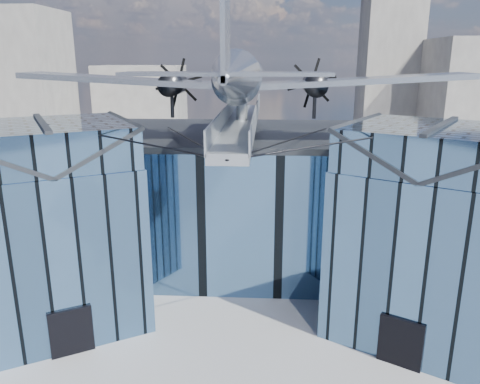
{
  "coord_description": "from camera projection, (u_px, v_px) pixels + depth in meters",
  "views": [
    {
      "loc": [
        1.59,
        -25.48,
        15.04
      ],
      "look_at": [
        0.0,
        2.0,
        7.2
      ],
      "focal_mm": 35.0,
      "sensor_mm": 36.0,
      "label": 1
    }
  ],
  "objects": [
    {
      "name": "ground_plane",
      "position": [
        238.0,
        314.0,
        28.67
      ],
      "size": [
        120.0,
        120.0,
        0.0
      ],
      "primitive_type": "plane",
      "color": "gray"
    },
    {
      "name": "museum",
      "position": [
        243.0,
        200.0,
        32.74
      ],
      "size": [
        32.88,
        24.5,
        17.6
      ],
      "color": "#486D93",
      "rests_on": "ground"
    },
    {
      "name": "bg_towers",
      "position": [
        267.0,
        92.0,
        74.32
      ],
      "size": [
        77.0,
        24.5,
        26.0
      ],
      "color": "gray",
      "rests_on": "ground"
    }
  ]
}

